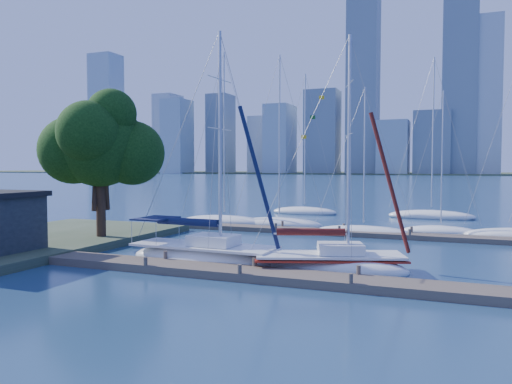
% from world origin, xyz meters
% --- Properties ---
extents(ground, '(700.00, 700.00, 0.00)m').
position_xyz_m(ground, '(0.00, 0.00, 0.00)').
color(ground, navy).
rests_on(ground, ground).
extents(near_dock, '(26.00, 2.00, 0.40)m').
position_xyz_m(near_dock, '(0.00, 0.00, 0.20)').
color(near_dock, '#4F443A').
rests_on(near_dock, ground).
extents(far_dock, '(30.00, 1.80, 0.36)m').
position_xyz_m(far_dock, '(2.00, 16.00, 0.18)').
color(far_dock, '#4F443A').
rests_on(far_dock, ground).
extents(shore, '(12.00, 22.00, 0.50)m').
position_xyz_m(shore, '(-17.00, 3.00, 0.25)').
color(shore, '#38472D').
rests_on(shore, ground).
extents(far_shore, '(800.00, 100.00, 1.50)m').
position_xyz_m(far_shore, '(0.00, 320.00, 0.00)').
color(far_shore, '#38472D').
rests_on(far_shore, ground).
extents(tree, '(7.84, 7.14, 10.23)m').
position_xyz_m(tree, '(-13.10, 5.85, 6.84)').
color(tree, '#301E15').
rests_on(tree, ground).
extents(sailboat_navy, '(8.66, 3.13, 12.77)m').
position_xyz_m(sailboat_navy, '(-3.49, 2.32, 0.97)').
color(sailboat_navy, white).
rests_on(sailboat_navy, ground).
extents(sailboat_maroon, '(8.11, 4.98, 12.07)m').
position_xyz_m(sailboat_maroon, '(3.26, 2.75, 0.98)').
color(sailboat_maroon, white).
rests_on(sailboat_maroon, ground).
extents(bg_boat_0, '(8.41, 3.10, 15.61)m').
position_xyz_m(bg_boat_0, '(-10.24, 19.00, 0.30)').
color(bg_boat_0, white).
rests_on(bg_boat_0, ground).
extents(bg_boat_1, '(7.93, 5.04, 15.01)m').
position_xyz_m(bg_boat_1, '(-5.13, 19.28, 0.29)').
color(bg_boat_1, white).
rests_on(bg_boat_1, ground).
extents(bg_boat_2, '(7.63, 4.08, 11.47)m').
position_xyz_m(bg_boat_2, '(2.50, 16.87, 0.23)').
color(bg_boat_2, white).
rests_on(bg_boat_2, ground).
extents(bg_boat_3, '(5.76, 2.15, 11.24)m').
position_xyz_m(bg_boat_3, '(7.95, 19.43, 0.23)').
color(bg_boat_3, white).
rests_on(bg_boat_3, ground).
extents(bg_boat_6, '(7.39, 3.12, 15.50)m').
position_xyz_m(bg_boat_6, '(-6.30, 31.03, 0.30)').
color(bg_boat_6, white).
rests_on(bg_boat_6, ground).
extents(bg_boat_7, '(8.66, 4.55, 16.28)m').
position_xyz_m(bg_boat_7, '(6.76, 31.17, 0.31)').
color(bg_boat_7, white).
rests_on(bg_boat_7, ground).
extents(skyline, '(504.58, 51.31, 110.78)m').
position_xyz_m(skyline, '(19.82, 290.44, 35.57)').
color(skyline, '#8596AB').
rests_on(skyline, ground).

